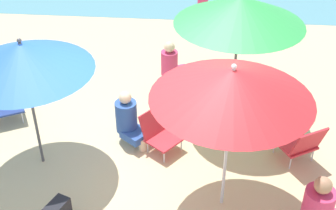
{
  "coord_description": "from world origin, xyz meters",
  "views": [
    {
      "loc": [
        0.7,
        -4.79,
        4.4
      ],
      "look_at": [
        0.21,
        0.66,
        0.7
      ],
      "focal_mm": 49.02,
      "sensor_mm": 36.0,
      "label": 1
    }
  ],
  "objects_px": {
    "beach_chair_b": "(301,143)",
    "person_d": "(172,64)",
    "umbrella_green": "(240,10)",
    "person_b": "(322,208)",
    "person_c": "(129,119)",
    "umbrella_blue": "(22,57)",
    "beach_chair_a": "(4,101)",
    "beach_chair_c": "(159,131)",
    "umbrella_red": "(232,84)"
  },
  "relations": [
    {
      "from": "person_b",
      "to": "person_d",
      "type": "distance_m",
      "value": 3.83
    },
    {
      "from": "beach_chair_b",
      "to": "person_d",
      "type": "xyz_separation_m",
      "value": [
        -1.98,
        1.92,
        0.11
      ]
    },
    {
      "from": "umbrella_green",
      "to": "person_c",
      "type": "relative_size",
      "value": 2.45
    },
    {
      "from": "beach_chair_c",
      "to": "person_c",
      "type": "bearing_deg",
      "value": -156.89
    },
    {
      "from": "person_b",
      "to": "beach_chair_c",
      "type": "bearing_deg",
      "value": 151.52
    },
    {
      "from": "beach_chair_b",
      "to": "beach_chair_c",
      "type": "relative_size",
      "value": 1.09
    },
    {
      "from": "beach_chair_c",
      "to": "person_d",
      "type": "relative_size",
      "value": 0.76
    },
    {
      "from": "person_d",
      "to": "umbrella_green",
      "type": "bearing_deg",
      "value": -66.44
    },
    {
      "from": "umbrella_green",
      "to": "person_b",
      "type": "height_order",
      "value": "umbrella_green"
    },
    {
      "from": "umbrella_green",
      "to": "beach_chair_a",
      "type": "bearing_deg",
      "value": -174.84
    },
    {
      "from": "umbrella_red",
      "to": "beach_chair_a",
      "type": "distance_m",
      "value": 4.15
    },
    {
      "from": "beach_chair_a",
      "to": "person_d",
      "type": "distance_m",
      "value": 2.9
    },
    {
      "from": "beach_chair_b",
      "to": "umbrella_red",
      "type": "bearing_deg",
      "value": 99.25
    },
    {
      "from": "beach_chair_a",
      "to": "person_c",
      "type": "relative_size",
      "value": 0.85
    },
    {
      "from": "beach_chair_c",
      "to": "person_c",
      "type": "height_order",
      "value": "person_c"
    },
    {
      "from": "person_b",
      "to": "person_d",
      "type": "relative_size",
      "value": 1.02
    },
    {
      "from": "umbrella_blue",
      "to": "beach_chair_c",
      "type": "distance_m",
      "value": 2.21
    },
    {
      "from": "umbrella_green",
      "to": "person_d",
      "type": "distance_m",
      "value": 1.95
    },
    {
      "from": "umbrella_green",
      "to": "beach_chair_a",
      "type": "height_order",
      "value": "umbrella_green"
    },
    {
      "from": "umbrella_blue",
      "to": "umbrella_green",
      "type": "relative_size",
      "value": 0.92
    },
    {
      "from": "umbrella_blue",
      "to": "beach_chair_c",
      "type": "relative_size",
      "value": 2.85
    },
    {
      "from": "beach_chair_b",
      "to": "person_c",
      "type": "relative_size",
      "value": 0.86
    },
    {
      "from": "umbrella_blue",
      "to": "beach_chair_a",
      "type": "distance_m",
      "value": 1.97
    },
    {
      "from": "person_b",
      "to": "person_c",
      "type": "xyz_separation_m",
      "value": [
        -2.51,
        1.6,
        -0.06
      ]
    },
    {
      "from": "person_c",
      "to": "person_d",
      "type": "distance_m",
      "value": 1.75
    },
    {
      "from": "beach_chair_c",
      "to": "beach_chair_a",
      "type": "bearing_deg",
      "value": -154.99
    },
    {
      "from": "umbrella_red",
      "to": "person_c",
      "type": "height_order",
      "value": "umbrella_red"
    },
    {
      "from": "person_d",
      "to": "umbrella_blue",
      "type": "bearing_deg",
      "value": -153.56
    },
    {
      "from": "umbrella_green",
      "to": "person_b",
      "type": "bearing_deg",
      "value": -68.24
    },
    {
      "from": "umbrella_green",
      "to": "beach_chair_b",
      "type": "height_order",
      "value": "umbrella_green"
    },
    {
      "from": "beach_chair_b",
      "to": "umbrella_blue",
      "type": "bearing_deg",
      "value": 64.67
    },
    {
      "from": "beach_chair_a",
      "to": "beach_chair_b",
      "type": "distance_m",
      "value": 4.67
    },
    {
      "from": "umbrella_red",
      "to": "beach_chair_a",
      "type": "relative_size",
      "value": 2.77
    },
    {
      "from": "umbrella_red",
      "to": "beach_chair_b",
      "type": "height_order",
      "value": "umbrella_red"
    },
    {
      "from": "umbrella_blue",
      "to": "beach_chair_b",
      "type": "distance_m",
      "value": 3.93
    },
    {
      "from": "umbrella_blue",
      "to": "umbrella_red",
      "type": "distance_m",
      "value": 2.64
    },
    {
      "from": "beach_chair_b",
      "to": "beach_chair_c",
      "type": "xyz_separation_m",
      "value": [
        -2.02,
        0.13,
        -0.03
      ]
    },
    {
      "from": "beach_chair_b",
      "to": "beach_chair_c",
      "type": "height_order",
      "value": "beach_chair_b"
    },
    {
      "from": "umbrella_red",
      "to": "beach_chair_a",
      "type": "bearing_deg",
      "value": 155.25
    },
    {
      "from": "umbrella_red",
      "to": "person_c",
      "type": "xyz_separation_m",
      "value": [
        -1.39,
        1.16,
        -1.39
      ]
    },
    {
      "from": "beach_chair_b",
      "to": "person_c",
      "type": "xyz_separation_m",
      "value": [
        -2.49,
        0.25,
        0.07
      ]
    },
    {
      "from": "beach_chair_b",
      "to": "person_d",
      "type": "distance_m",
      "value": 2.76
    },
    {
      "from": "person_b",
      "to": "person_c",
      "type": "distance_m",
      "value": 2.98
    },
    {
      "from": "person_b",
      "to": "umbrella_red",
      "type": "bearing_deg",
      "value": 165.68
    },
    {
      "from": "beach_chair_b",
      "to": "person_b",
      "type": "relative_size",
      "value": 0.81
    },
    {
      "from": "person_c",
      "to": "person_d",
      "type": "bearing_deg",
      "value": 111.2
    },
    {
      "from": "umbrella_blue",
      "to": "umbrella_green",
      "type": "height_order",
      "value": "umbrella_green"
    },
    {
      "from": "person_b",
      "to": "beach_chair_a",
      "type": "bearing_deg",
      "value": 163.46
    },
    {
      "from": "umbrella_red",
      "to": "beach_chair_a",
      "type": "xyz_separation_m",
      "value": [
        -3.51,
        1.62,
        -1.5
      ]
    },
    {
      "from": "beach_chair_c",
      "to": "person_d",
      "type": "bearing_deg",
      "value": 126.24
    }
  ]
}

